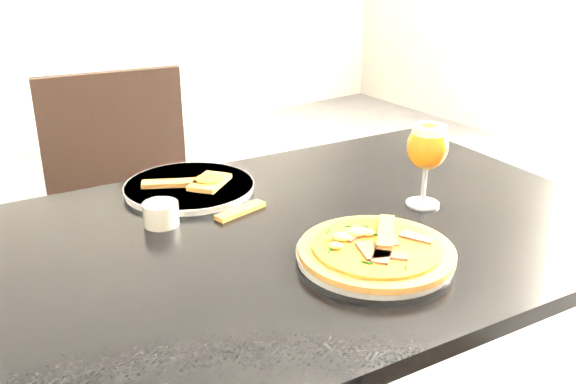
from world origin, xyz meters
TOP-DOWN VIEW (x-y plane):
  - dining_table at (-0.30, -0.05)m, footprint 1.27×0.91m
  - chair_far at (-0.38, 0.67)m, footprint 0.49×0.49m
  - plate_main at (-0.28, -0.21)m, footprint 0.31×0.31m
  - pizza at (-0.28, -0.22)m, footprint 0.26×0.26m
  - plate_second at (-0.40, 0.24)m, footprint 0.35×0.35m
  - crust_scraps at (-0.39, 0.23)m, footprint 0.19×0.14m
  - loose_crust at (-0.37, 0.08)m, footprint 0.12×0.05m
  - sauce_cup at (-0.52, 0.12)m, footprint 0.07×0.07m
  - beer_glass at (-0.05, -0.09)m, footprint 0.08×0.08m

SIDE VIEW (x-z plane):
  - chair_far at x=-0.38m, z-range 0.05..0.95m
  - dining_table at x=-0.30m, z-range 0.28..1.03m
  - loose_crust at x=-0.37m, z-range 0.75..0.76m
  - plate_main at x=-0.28m, z-range 0.75..0.76m
  - plate_second at x=-0.40m, z-range 0.75..0.76m
  - crust_scraps at x=-0.39m, z-range 0.76..0.78m
  - pizza at x=-0.28m, z-range 0.76..0.79m
  - sauce_cup at x=-0.52m, z-range 0.75..0.80m
  - beer_glass at x=-0.05m, z-range 0.79..0.96m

